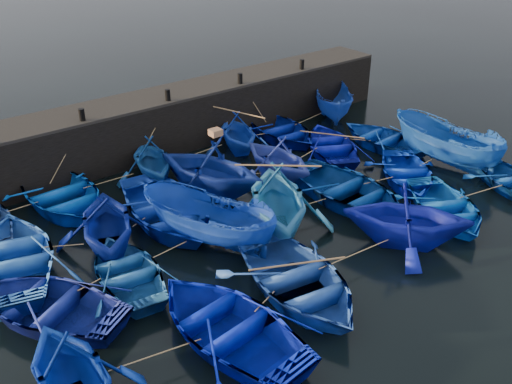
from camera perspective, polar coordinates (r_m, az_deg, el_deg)
ground at (r=20.19m, az=5.61°, el=-5.17°), size 120.00×120.00×0.00m
quay_wall at (r=27.27m, az=-9.52°, el=6.80°), size 26.00×2.50×2.50m
quay_top at (r=26.82m, az=-9.75°, el=9.40°), size 26.00×2.50×0.12m
bollard_1 at (r=24.41m, az=-17.02°, el=7.40°), size 0.24×0.24×0.50m
bollard_2 at (r=25.97m, az=-8.82°, el=9.56°), size 0.24×0.24×0.50m
bollard_3 at (r=28.02m, az=-1.61°, el=11.28°), size 0.24×0.24×0.50m
bollard_4 at (r=30.46m, az=4.61°, el=12.62°), size 0.24×0.24×0.50m
boat_1 at (r=23.25m, az=-18.91°, el=-0.24°), size 4.20×5.68×1.14m
boat_2 at (r=24.34m, az=-10.39°, el=3.26°), size 4.03×4.38×1.93m
boat_3 at (r=26.69m, az=-1.87°, el=6.02°), size 4.19×4.49×1.91m
boat_4 at (r=28.14m, az=2.54°, el=6.20°), size 3.70×4.95×0.98m
boat_5 at (r=30.80m, az=7.80°, el=8.86°), size 4.45×4.97×1.89m
boat_6 at (r=20.03m, az=-23.07°, el=-5.97°), size 5.18×6.29×1.14m
boat_7 at (r=19.90m, az=-14.70°, el=-2.85°), size 4.88×5.21×2.20m
boat_8 at (r=21.22m, az=-8.93°, el=-1.70°), size 4.74×6.17×1.19m
boat_9 at (r=22.61m, az=-4.58°, el=2.50°), size 5.64×6.02×2.55m
boat_10 at (r=23.99m, az=2.21°, el=3.50°), size 3.42×3.94×2.04m
boat_11 at (r=26.76m, az=7.53°, el=4.72°), size 5.04×5.57×0.95m
boat_12 at (r=27.96m, az=12.62°, el=5.31°), size 3.57×4.75×0.93m
boat_13 at (r=17.71m, az=-20.10°, el=-10.47°), size 5.55×6.05×1.02m
boat_14 at (r=18.50m, az=-12.68°, el=-7.71°), size 3.50×4.50×0.85m
boat_15 at (r=19.52m, az=-4.84°, el=-3.04°), size 4.02×5.32×1.94m
boat_16 at (r=20.34m, az=2.15°, el=-0.61°), size 6.02×6.24×2.52m
boat_17 at (r=22.61m, az=9.17°, el=0.19°), size 4.07×5.58×1.14m
boat_18 at (r=24.71m, az=14.83°, el=1.82°), size 5.15×5.35×0.90m
boat_19 at (r=26.54m, az=18.44°, el=4.53°), size 2.56×5.45×2.03m
boat_20 at (r=14.65m, az=-18.11°, el=-16.87°), size 3.55×4.08×2.09m
boat_21 at (r=15.96m, az=-2.74°, el=-13.12°), size 4.42×5.75×1.11m
boat_22 at (r=17.52m, az=4.12°, el=-8.74°), size 4.70×5.98×1.13m
boat_23 at (r=20.13m, az=14.93°, el=-2.34°), size 5.71×5.78×2.30m
boat_24 at (r=22.52m, az=18.42°, el=-1.40°), size 4.98×5.52×0.94m
wooden_crate at (r=22.19m, az=-4.07°, el=5.97°), size 0.45×0.41×0.26m
mooring_ropes at (r=23.16m, az=-2.35°, el=2.14°), size 18.01×11.70×2.10m
loose_oars at (r=22.30m, az=2.98°, el=3.27°), size 10.40×11.86×1.63m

